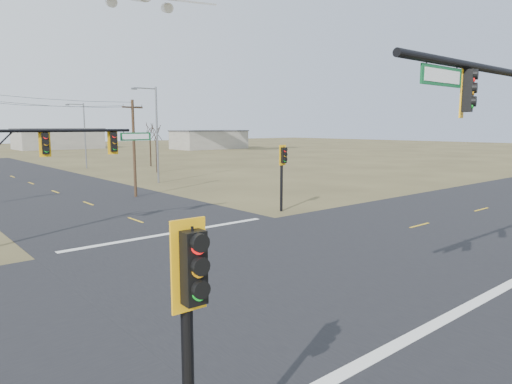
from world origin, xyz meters
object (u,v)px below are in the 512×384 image
streetlight_a (155,130)px  mast_arm_far (52,152)px  bare_tree_d (150,129)px  pedestal_signal_ne (283,163)px  pedestal_signal_sw (191,301)px  bare_tree_c (156,132)px  streetlight_b (83,132)px  utility_pole_near (134,146)px

streetlight_a → mast_arm_far: bearing=-129.5°
streetlight_a → bare_tree_d: 20.30m
pedestal_signal_ne → pedestal_signal_sw: 24.39m
mast_arm_far → streetlight_a: 23.43m
pedestal_signal_sw → bare_tree_c: 52.17m
pedestal_signal_ne → bare_tree_c: bare_tree_c is taller
pedestal_signal_sw → streetlight_b: 60.70m
pedestal_signal_sw → bare_tree_d: bearing=65.5°
streetlight_a → bare_tree_d: bearing=65.1°
bare_tree_d → streetlight_a: bearing=-115.5°
streetlight_a → bare_tree_c: size_ratio=1.50×
bare_tree_d → streetlight_b: bearing=162.4°
streetlight_b → bare_tree_c: size_ratio=1.38×
pedestal_signal_sw → streetlight_a: size_ratio=0.46×
pedestal_signal_sw → streetlight_b: size_ratio=0.50×
utility_pole_near → streetlight_b: (5.99, 28.41, 0.84)m
pedestal_signal_ne → bare_tree_c: 30.24m
mast_arm_far → bare_tree_d: 43.37m
mast_arm_far → utility_pole_near: 14.06m
utility_pole_near → bare_tree_c: (10.96, 17.11, 0.92)m
utility_pole_near → mast_arm_far: bearing=-131.5°
bare_tree_c → mast_arm_far: bearing=-126.3°
mast_arm_far → utility_pole_near: (9.32, 10.53, -0.31)m
pedestal_signal_sw → streetlight_b: bearing=73.9°
mast_arm_far → utility_pole_near: bearing=57.4°
utility_pole_near → bare_tree_c: bearing=57.3°
utility_pole_near → bare_tree_c: size_ratio=1.22×
streetlight_b → streetlight_a: bearing=-91.9°
mast_arm_far → streetlight_b: size_ratio=1.00×
utility_pole_near → bare_tree_d: bearing=60.6°
bare_tree_c → bare_tree_d: (3.54, 8.59, 0.33)m
pedestal_signal_ne → utility_pole_near: utility_pole_near is taller
utility_pole_near → pedestal_signal_ne: bearing=-69.0°
pedestal_signal_sw → utility_pole_near: utility_pole_near is taller
streetlight_b → bare_tree_c: 12.35m
pedestal_signal_ne → bare_tree_d: bare_tree_d is taller
pedestal_signal_ne → streetlight_b: (1.20, 40.85, 1.69)m
pedestal_signal_ne → bare_tree_c: bearing=80.0°
bare_tree_c → streetlight_b: bearing=113.8°
streetlight_a → bare_tree_d: streetlight_a is taller
mast_arm_far → bare_tree_d: size_ratio=1.32×
utility_pole_near → streetlight_b: size_ratio=0.88×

